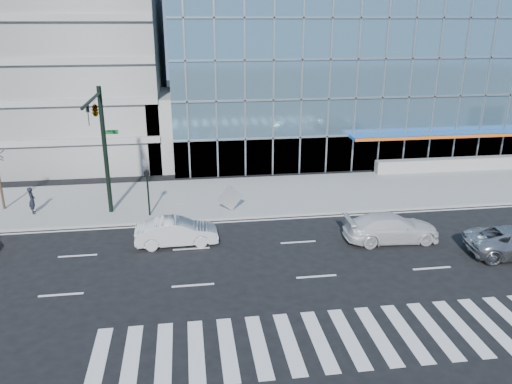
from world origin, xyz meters
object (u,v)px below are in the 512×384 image
white_suv (391,228)px  tilted_panel (230,198)px  white_sedan (177,232)px  ped_signal_post (148,186)px  traffic_signal (98,124)px  pedestrian (32,200)px

white_suv → tilted_panel: 10.21m
white_sedan → ped_signal_post: bearing=20.9°
white_suv → tilted_panel: tilted_panel is taller
traffic_signal → ped_signal_post: size_ratio=2.67×
traffic_signal → white_suv: (16.23, -5.07, -5.39)m
white_sedan → pedestrian: pedestrian is taller
ped_signal_post → white_sedan: size_ratio=0.66×
ped_signal_post → tilted_panel: (5.14, 0.06, -1.08)m
ped_signal_post → pedestrian: size_ratio=1.72×
traffic_signal → tilted_panel: 9.20m
traffic_signal → ped_signal_post: traffic_signal is taller
traffic_signal → white_sedan: size_ratio=1.76×
traffic_signal → white_sedan: (4.24, -3.84, -5.42)m
white_sedan → tilted_panel: bearing=-40.1°
white_suv → tilted_panel: size_ratio=4.12×
traffic_signal → white_suv: size_ratio=1.49×
tilted_panel → ped_signal_post: bearing=168.9°
white_sedan → pedestrian: (-9.11, 5.67, 0.28)m
white_sedan → tilted_panel: size_ratio=3.49×
white_suv → white_sedan: bearing=85.2°
traffic_signal → white_suv: 17.84m
ped_signal_post → pedestrian: bearing=168.8°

